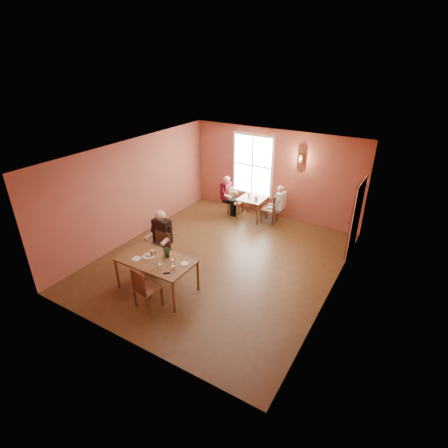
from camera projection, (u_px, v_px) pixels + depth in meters
The scene contains 30 objects.
ground at pixel (220, 261), 9.69m from camera, with size 6.00×7.00×0.01m, color brown.
wall_back at pixel (274, 174), 11.70m from camera, with size 6.00×0.04×3.00m, color brown.
wall_front at pixel (120, 280), 6.33m from camera, with size 6.00×0.04×3.00m, color brown.
wall_left at pixel (134, 190), 10.39m from camera, with size 0.04×7.00×3.00m, color brown.
wall_right at pixel (337, 240), 7.64m from camera, with size 0.04×7.00×3.00m, color brown.
ceiling at pixel (220, 154), 8.35m from camera, with size 6.00×7.00×0.04m, color white.
window at pixel (253, 165), 11.94m from camera, with size 1.36×0.10×1.96m, color white.
door at pixel (354, 219), 9.64m from camera, with size 0.12×1.04×2.10m, color maroon.
wall_sconce at pixel (301, 158), 10.90m from camera, with size 0.16×0.16×0.28m, color brown.
main_table at pixel (157, 275), 8.35m from camera, with size 1.80×1.01×0.84m, color brown, non-canonical shape.
chair_diner_main at pixel (159, 253), 9.03m from camera, with size 0.47×0.47×1.06m, color #56351D, non-canonical shape.
diner_main at pixel (157, 246), 8.90m from camera, with size 0.61×0.61×1.53m, color #331E17, non-canonical shape.
chair_empty at pixel (147, 288), 7.73m from camera, with size 0.46×0.46×1.04m, color #422211, non-canonical shape.
plate_food at pixel (149, 256), 8.28m from camera, with size 0.30×0.30×0.04m, color beige.
sandwich at pixel (153, 253), 8.29m from camera, with size 0.10×0.10×0.13m, color tan.
goblet_a at pixel (174, 259), 7.98m from camera, with size 0.09×0.09×0.22m, color white, non-canonical shape.
goblet_b at pixel (174, 265), 7.77m from camera, with size 0.08×0.08×0.21m, color white, non-canonical shape.
goblet_c at pixel (161, 264), 7.82m from camera, with size 0.09×0.09×0.21m, color white, non-canonical shape.
menu_stand at pixel (167, 253), 8.22m from camera, with size 0.14×0.07×0.23m, color #1F4028.
knife at pixel (148, 264), 8.01m from camera, with size 0.21×0.02×0.00m, color silver.
napkin at pixel (137, 258), 8.20m from camera, with size 0.19×0.19×0.01m, color white.
side_plate at pixel (184, 264), 7.99m from camera, with size 0.19×0.19×0.01m, color white.
sunglasses at pixel (167, 273), 7.66m from camera, with size 0.15×0.05×0.02m, color black.
second_table at pixel (252, 208), 11.98m from camera, with size 0.84×0.84×0.74m, color brown, non-canonical shape.
chair_diner_white at pixel (270, 208), 11.62m from camera, with size 0.46×0.46×1.03m, color brown, non-canonical shape.
diner_white at pixel (271, 205), 11.55m from camera, with size 0.52×0.52×1.29m, color silver, non-canonical shape.
chair_diner_maroon at pixel (236, 201), 12.22m from camera, with size 0.43×0.43×0.98m, color #3E2215, non-canonical shape.
diner_maroon at pixel (235, 196), 12.16m from camera, with size 0.53×0.53×1.33m, color maroon, non-canonical shape.
cup_a at pixel (256, 198), 11.67m from camera, with size 0.13×0.13×0.11m, color white.
cup_b at pixel (249, 195), 11.95m from camera, with size 0.10×0.10×0.09m, color white.
Camera 1 is at (4.29, -7.00, 5.24)m, focal length 28.00 mm.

